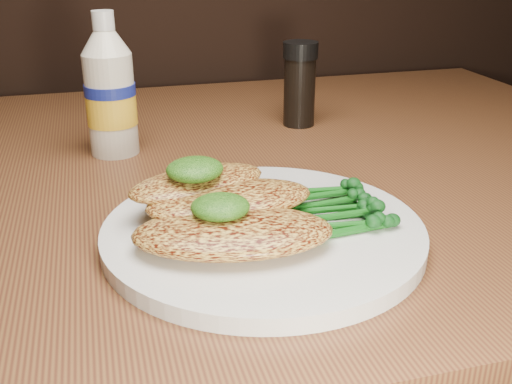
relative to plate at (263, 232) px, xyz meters
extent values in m
cylinder|color=silver|center=(0.00, 0.00, 0.00)|extent=(0.28, 0.28, 0.01)
ellipsoid|color=gold|center=(-0.03, -0.03, 0.02)|extent=(0.18, 0.11, 0.03)
ellipsoid|color=gold|center=(-0.03, 0.01, 0.03)|extent=(0.15, 0.08, 0.02)
ellipsoid|color=gold|center=(-0.05, 0.04, 0.03)|extent=(0.14, 0.10, 0.02)
ellipsoid|color=black|center=(-0.04, -0.02, 0.04)|extent=(0.06, 0.05, 0.02)
ellipsoid|color=black|center=(-0.05, 0.04, 0.05)|extent=(0.06, 0.05, 0.02)
camera|label=1|loc=(-0.13, -0.46, 0.24)|focal=42.30mm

